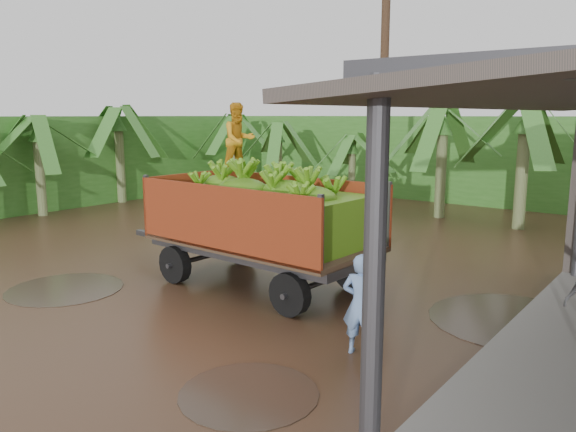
% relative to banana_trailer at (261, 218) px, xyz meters
% --- Properties ---
extents(ground, '(100.00, 100.00, 0.00)m').
position_rel_banana_trailer_xyz_m(ground, '(-0.00, -0.97, -1.50)').
color(ground, black).
rests_on(ground, ground).
extents(hedge_north, '(22.00, 3.00, 3.60)m').
position_rel_banana_trailer_xyz_m(hedge_north, '(-2.00, 15.03, 0.30)').
color(hedge_north, '#2D661E').
rests_on(hedge_north, ground).
extents(hedge_west, '(3.00, 18.00, 3.60)m').
position_rel_banana_trailer_xyz_m(hedge_west, '(-14.00, 3.03, 0.30)').
color(hedge_west, '#2D661E').
rests_on(hedge_west, ground).
extents(banana_trailer, '(6.92, 2.57, 3.93)m').
position_rel_banana_trailer_xyz_m(banana_trailer, '(0.00, 0.00, 0.00)').
color(banana_trailer, '#B43B19').
rests_on(banana_trailer, ground).
extents(man_blue, '(0.66, 0.51, 1.59)m').
position_rel_banana_trailer_xyz_m(man_blue, '(3.50, -1.76, -0.70)').
color(man_blue, '#6B8EC3').
rests_on(man_blue, ground).
extents(utility_pole, '(1.20, 0.24, 8.29)m').
position_rel_banana_trailer_xyz_m(utility_pole, '(-0.15, 5.57, 2.70)').
color(utility_pole, '#47301E').
rests_on(utility_pole, ground).
extents(banana_plants, '(24.23, 20.47, 4.18)m').
position_rel_banana_trailer_xyz_m(banana_plants, '(-5.10, 5.65, 0.37)').
color(banana_plants, '#2D661E').
rests_on(banana_plants, ground).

